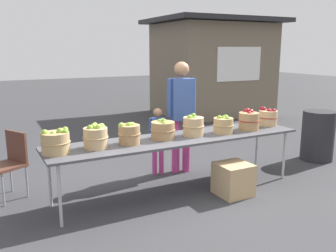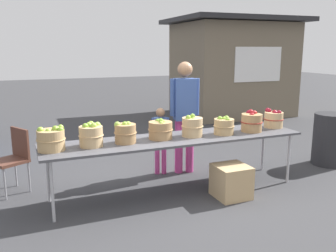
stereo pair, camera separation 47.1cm
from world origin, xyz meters
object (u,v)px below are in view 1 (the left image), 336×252
(produce_crate, at_px, (233,179))
(apple_basket_green_3, at_px, (163,130))
(apple_basket_green_5, at_px, (223,125))
(child_customer, at_px, (158,136))
(apple_basket_red_1, at_px, (268,117))
(apple_basket_red_0, at_px, (249,120))
(trash_barrel, at_px, (318,136))
(market_table, at_px, (179,140))
(vendor_adult, at_px, (181,108))
(folding_chair, at_px, (10,160))
(apple_basket_green_2, at_px, (129,134))
(apple_basket_green_0, at_px, (56,142))
(apple_basket_green_4, at_px, (193,126))
(apple_basket_green_1, at_px, (96,137))

(produce_crate, bearing_deg, apple_basket_green_3, 148.76)
(apple_basket_green_5, distance_m, child_customer, 1.05)
(apple_basket_green_5, height_order, apple_basket_red_1, apple_basket_red_1)
(apple_basket_red_0, relative_size, trash_barrel, 0.36)
(market_table, relative_size, vendor_adult, 2.04)
(market_table, xyz_separation_m, folding_chair, (-2.02, 0.84, -0.21))
(apple_basket_green_2, bearing_deg, apple_basket_green_0, -179.62)
(apple_basket_green_4, distance_m, apple_basket_red_1, 1.37)
(market_table, distance_m, produce_crate, 0.89)
(trash_barrel, bearing_deg, child_customer, 167.40)
(apple_basket_green_0, relative_size, child_customer, 0.32)
(apple_basket_green_0, bearing_deg, apple_basket_green_1, 0.65)
(apple_basket_green_2, bearing_deg, apple_basket_red_0, -1.65)
(child_customer, bearing_deg, apple_basket_red_0, 161.09)
(apple_basket_green_4, xyz_separation_m, trash_barrel, (2.61, 0.12, -0.46))
(folding_chair, bearing_deg, apple_basket_green_3, 36.73)
(apple_basket_green_1, height_order, apple_basket_green_4, apple_basket_green_4)
(apple_basket_green_3, bearing_deg, apple_basket_green_5, -6.02)
(market_table, distance_m, folding_chair, 2.19)
(market_table, height_order, produce_crate, market_table)
(apple_basket_green_3, relative_size, child_customer, 0.32)
(apple_basket_green_2, height_order, apple_basket_green_5, apple_basket_green_2)
(vendor_adult, distance_m, trash_barrel, 2.54)
(apple_basket_green_4, xyz_separation_m, apple_basket_green_5, (0.46, -0.06, -0.02))
(apple_basket_red_0, bearing_deg, apple_basket_green_2, 178.35)
(apple_basket_red_0, xyz_separation_m, child_customer, (-1.08, 0.80, -0.28))
(market_table, relative_size, apple_basket_red_0, 11.24)
(apple_basket_green_1, relative_size, child_customer, 0.29)
(vendor_adult, bearing_deg, apple_basket_green_1, 35.48)
(apple_basket_red_0, bearing_deg, market_table, 177.29)
(market_table, distance_m, vendor_adult, 0.85)
(folding_chair, relative_size, trash_barrel, 1.00)
(apple_basket_green_0, relative_size, apple_basket_red_0, 1.06)
(apple_basket_green_4, bearing_deg, apple_basket_green_2, -179.84)
(apple_basket_green_2, relative_size, produce_crate, 0.67)
(apple_basket_green_4, distance_m, apple_basket_green_5, 0.46)
(apple_basket_green_3, distance_m, vendor_adult, 0.92)
(folding_chair, height_order, trash_barrel, folding_chair)
(apple_basket_red_0, distance_m, vendor_adult, 1.03)
(apple_basket_green_1, relative_size, apple_basket_red_1, 1.02)
(trash_barrel, bearing_deg, apple_basket_green_3, -178.37)
(vendor_adult, distance_m, produce_crate, 1.39)
(apple_basket_green_2, xyz_separation_m, child_customer, (0.76, 0.75, -0.27))
(apple_basket_green_3, bearing_deg, folding_chair, 156.07)
(apple_basket_green_5, xyz_separation_m, vendor_adult, (-0.25, 0.74, 0.14))
(apple_basket_green_1, bearing_deg, apple_basket_red_0, -1.33)
(apple_basket_red_0, bearing_deg, apple_basket_red_1, 12.45)
(apple_basket_green_1, distance_m, produce_crate, 1.89)
(apple_basket_green_0, bearing_deg, apple_basket_red_0, -0.99)
(apple_basket_green_3, xyz_separation_m, child_customer, (0.27, 0.71, -0.26))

